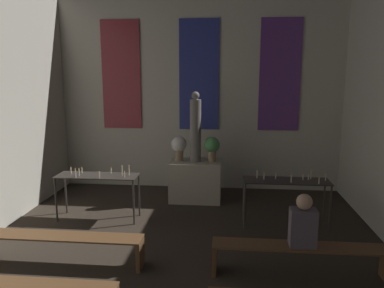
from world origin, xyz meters
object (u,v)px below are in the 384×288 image
pew_back_left (62,243)px  pew_back_right (299,253)px  altar (195,181)px  candle_rack_left (98,180)px  candle_rack_right (286,185)px  flower_vase_right (212,147)px  person_seated (303,223)px  flower_vase_left (179,146)px  statue (195,129)px

pew_back_left → pew_back_right: (3.48, 0.00, 0.00)m
altar → candle_rack_left: 2.25m
candle_rack_left → candle_rack_right: (3.62, 0.00, -0.00)m
flower_vase_right → person_seated: size_ratio=0.73×
altar → flower_vase_left: flower_vase_left is taller
altar → statue: statue is taller
statue → candle_rack_right: size_ratio=0.97×
person_seated → candle_rack_right: bearing=88.7°
flower_vase_right → candle_rack_right: 1.99m
statue → flower_vase_left: statue is taller
altar → candle_rack_left: (-1.81, -1.30, 0.34)m
flower_vase_right → flower_vase_left: bearing=180.0°
statue → altar: bearing=0.0°
flower_vase_left → pew_back_right: flower_vase_left is taller
flower_vase_left → flower_vase_right: (0.73, 0.00, 0.00)m
pew_back_right → person_seated: size_ratio=3.23×
altar → pew_back_right: altar is taller
flower_vase_left → person_seated: flower_vase_left is taller
statue → pew_back_right: bearing=-60.8°
altar → statue: (0.00, 0.00, 1.19)m
statue → candle_rack_left: 2.38m
flower_vase_right → candle_rack_left: bearing=-149.2°
statue → pew_back_left: (-1.74, -3.11, -1.29)m
flower_vase_right → candle_rack_right: flower_vase_right is taller
altar → flower_vase_right: 0.87m
candle_rack_right → pew_back_right: size_ratio=0.65×
altar → statue: size_ratio=0.74×
flower_vase_left → pew_back_left: bearing=-113.8°
altar → candle_rack_right: 2.25m
statue → flower_vase_right: statue is taller
statue → pew_back_right: 3.79m
pew_back_left → altar: bearing=60.8°
flower_vase_right → pew_back_right: flower_vase_right is taller
candle_rack_right → pew_back_right: bearing=-92.3°
altar → pew_back_left: 3.56m
altar → flower_vase_left: size_ratio=2.06×
altar → flower_vase_left: (-0.37, 0.00, 0.79)m
flower_vase_left → pew_back_right: bearing=-55.9°
flower_vase_left → altar: bearing=0.0°
statue → candle_rack_right: 2.38m
flower_vase_left → candle_rack_right: 2.57m
pew_back_left → person_seated: size_ratio=3.23×
altar → candle_rack_left: candle_rack_left is taller
person_seated → statue: bearing=119.7°
statue → candle_rack_left: statue is taller
pew_back_left → pew_back_right: 3.48m
pew_back_right → altar: bearing=119.2°
candle_rack_left → pew_back_right: candle_rack_left is taller
flower_vase_right → altar: bearing=180.0°
candle_rack_right → altar: bearing=144.5°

